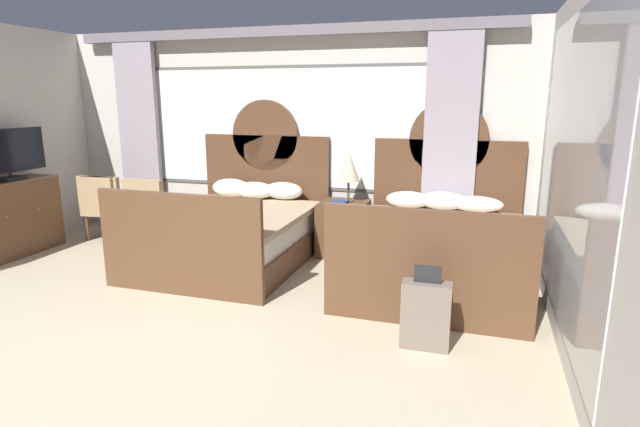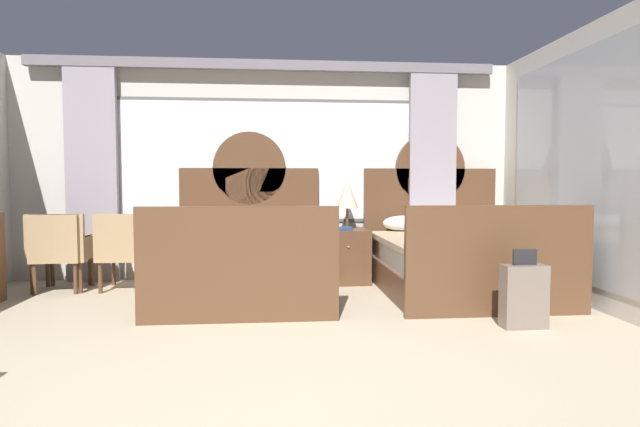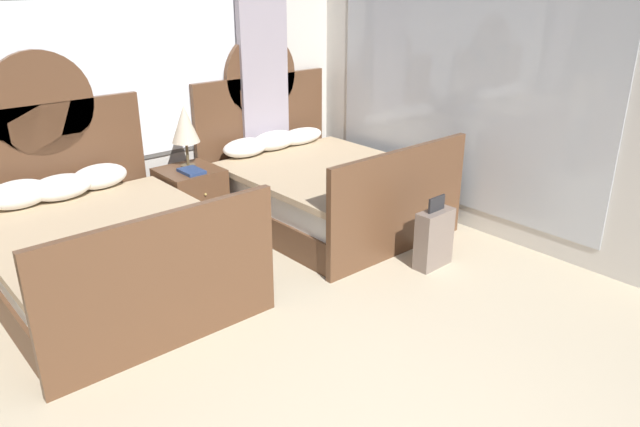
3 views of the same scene
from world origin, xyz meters
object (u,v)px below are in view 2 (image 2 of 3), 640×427
object	(u,v)px
nightstand_between_beds	(345,256)
armchair_by_window_left	(125,247)
table_lamp_on_nightstand	(347,194)
bed_near_window	(246,260)
book_on_nightstand	(344,229)
bed_near_mirror	(455,258)
armchair_by_window_centre	(61,248)
armchair_by_window_right	(60,248)
suitcase_on_floor	(524,296)

from	to	relation	value
nightstand_between_beds	armchair_by_window_left	world-z (taller)	armchair_by_window_left
table_lamp_on_nightstand	bed_near_window	bearing A→B (deg)	-150.16
book_on_nightstand	armchair_by_window_left	world-z (taller)	armchair_by_window_left
bed_near_mirror	book_on_nightstand	distance (m)	1.30
book_on_nightstand	nightstand_between_beds	bearing A→B (deg)	74.01
armchair_by_window_centre	armchair_by_window_right	bearing A→B (deg)	-177.80
bed_near_mirror	table_lamp_on_nightstand	xyz separation A→B (m)	(-1.10, 0.68, 0.69)
bed_near_window	suitcase_on_floor	distance (m)	2.76
armchair_by_window_centre	nightstand_between_beds	bearing A→B (deg)	4.43
nightstand_between_beds	book_on_nightstand	distance (m)	0.35
bed_near_mirror	armchair_by_window_centre	world-z (taller)	bed_near_mirror
nightstand_between_beds	suitcase_on_floor	world-z (taller)	suitcase_on_floor
armchair_by_window_left	armchair_by_window_centre	bearing A→B (deg)	179.95
armchair_by_window_centre	suitcase_on_floor	size ratio (longest dim) A/B	1.32
bed_near_window	bed_near_mirror	size ratio (longest dim) A/B	1.00
book_on_nightstand	suitcase_on_floor	distance (m)	2.34
bed_near_window	armchair_by_window_left	distance (m)	1.39
armchair_by_window_left	armchair_by_window_centre	size ratio (longest dim) A/B	1.00
bed_near_window	nightstand_between_beds	world-z (taller)	bed_near_window
bed_near_mirror	nightstand_between_beds	world-z (taller)	bed_near_mirror
bed_near_window	armchair_by_window_left	size ratio (longest dim) A/B	2.49
book_on_nightstand	armchair_by_window_right	bearing A→B (deg)	-177.54
armchair_by_window_left	suitcase_on_floor	bearing A→B (deg)	-26.49
armchair_by_window_left	suitcase_on_floor	world-z (taller)	armchair_by_window_left
nightstand_between_beds	table_lamp_on_nightstand	world-z (taller)	table_lamp_on_nightstand
bed_near_mirror	suitcase_on_floor	distance (m)	1.47
bed_near_window	armchair_by_window_centre	world-z (taller)	bed_near_window
table_lamp_on_nightstand	book_on_nightstand	world-z (taller)	table_lamp_on_nightstand
bed_near_mirror	nightstand_between_beds	xyz separation A→B (m)	(-1.14, 0.61, -0.05)
book_on_nightstand	bed_near_mirror	bearing A→B (deg)	-23.00
table_lamp_on_nightstand	armchair_by_window_centre	xyz separation A→B (m)	(-3.20, -0.32, -0.58)
book_on_nightstand	suitcase_on_floor	size ratio (longest dim) A/B	0.40
armchair_by_window_left	armchair_by_window_right	world-z (taller)	same
book_on_nightstand	suitcase_on_floor	bearing A→B (deg)	-58.12
table_lamp_on_nightstand	armchair_by_window_left	distance (m)	2.60
armchair_by_window_left	armchair_by_window_right	distance (m)	0.70
table_lamp_on_nightstand	book_on_nightstand	distance (m)	0.45
table_lamp_on_nightstand	armchair_by_window_centre	world-z (taller)	table_lamp_on_nightstand
bed_near_window	armchair_by_window_left	xyz separation A→B (m)	(-1.34, 0.36, 0.11)
bed_near_mirror	book_on_nightstand	bearing A→B (deg)	157.00
bed_near_window	book_on_nightstand	world-z (taller)	bed_near_window
armchair_by_window_right	bed_near_window	bearing A→B (deg)	-10.02
nightstand_between_beds	armchair_by_window_left	bearing A→B (deg)	-174.35
armchair_by_window_right	book_on_nightstand	bearing A→B (deg)	2.46
table_lamp_on_nightstand	book_on_nightstand	bearing A→B (deg)	-110.57
suitcase_on_floor	nightstand_between_beds	bearing A→B (deg)	119.84
armchair_by_window_left	suitcase_on_floor	size ratio (longest dim) A/B	1.32
nightstand_between_beds	armchair_by_window_left	size ratio (longest dim) A/B	0.75
book_on_nightstand	suitcase_on_floor	xyz separation A→B (m)	(1.22, -1.96, -0.39)
table_lamp_on_nightstand	book_on_nightstand	size ratio (longest dim) A/B	2.32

